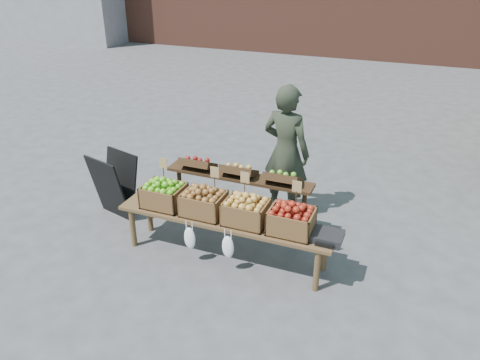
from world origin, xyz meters
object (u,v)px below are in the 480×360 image
at_px(chalkboard_sign, 114,185).
at_px(crate_red_apples, 246,212).
at_px(crate_green_apples, 291,221).
at_px(crate_golden_apples, 164,196).
at_px(back_table, 239,194).
at_px(display_bench, 225,238).
at_px(vendor, 286,152).
at_px(crate_russet_pears, 204,204).
at_px(weighing_scale, 328,236).

xyz_separation_m(chalkboard_sign, crate_red_apples, (2.15, -0.39, 0.24)).
bearing_deg(crate_red_apples, chalkboard_sign, 169.71).
bearing_deg(crate_green_apples, chalkboard_sign, 171.78).
distance_m(crate_golden_apples, crate_red_apples, 1.10).
distance_m(back_table, display_bench, 0.76).
distance_m(chalkboard_sign, crate_golden_apples, 1.14).
height_order(crate_red_apples, crate_green_apples, same).
xyz_separation_m(vendor, crate_russet_pears, (-0.62, -1.35, -0.25)).
bearing_deg(display_bench, weighing_scale, 0.00).
relative_size(chalkboard_sign, crate_red_apples, 1.89).
relative_size(display_bench, weighing_scale, 7.94).
relative_size(vendor, display_bench, 0.71).
relative_size(crate_green_apples, weighing_scale, 1.47).
bearing_deg(vendor, chalkboard_sign, 35.82).
bearing_deg(chalkboard_sign, back_table, 25.85).
relative_size(crate_red_apples, crate_green_apples, 1.00).
xyz_separation_m(back_table, display_bench, (0.11, -0.72, -0.24)).
xyz_separation_m(crate_russet_pears, weighing_scale, (1.52, 0.00, -0.10)).
bearing_deg(crate_green_apples, vendor, 109.57).
distance_m(display_bench, crate_red_apples, 0.51).
bearing_deg(vendor, crate_golden_apples, 61.49).
bearing_deg(crate_russet_pears, back_table, 76.74).
bearing_deg(chalkboard_sign, crate_russet_pears, 1.57).
xyz_separation_m(vendor, display_bench, (-0.35, -1.35, -0.67)).
bearing_deg(crate_red_apples, vendor, 86.96).
distance_m(crate_golden_apples, crate_russet_pears, 0.55).
bearing_deg(crate_russet_pears, vendor, 65.21).
bearing_deg(crate_russet_pears, crate_golden_apples, 180.00).
distance_m(vendor, display_bench, 1.54).
relative_size(display_bench, crate_green_apples, 5.40).
relative_size(back_table, crate_golden_apples, 4.20).
bearing_deg(display_bench, vendor, 75.56).
height_order(back_table, crate_red_apples, back_table).
xyz_separation_m(vendor, crate_golden_apples, (-1.17, -1.35, -0.25)).
bearing_deg(crate_golden_apples, chalkboard_sign, 159.60).
distance_m(vendor, chalkboard_sign, 2.46).
bearing_deg(chalkboard_sign, crate_green_apples, 7.05).
distance_m(chalkboard_sign, crate_russet_pears, 1.66).
height_order(chalkboard_sign, display_bench, chalkboard_sign).
relative_size(crate_golden_apples, crate_red_apples, 1.00).
distance_m(display_bench, crate_green_apples, 0.93).
xyz_separation_m(crate_russet_pears, crate_green_apples, (1.10, 0.00, 0.00)).
xyz_separation_m(crate_golden_apples, crate_russet_pears, (0.55, 0.00, 0.00)).
bearing_deg(crate_russet_pears, crate_green_apples, 0.00).
xyz_separation_m(back_table, crate_green_apples, (0.93, -0.72, 0.19)).
height_order(chalkboard_sign, crate_russet_pears, chalkboard_sign).
distance_m(vendor, crate_red_apples, 1.37).
xyz_separation_m(back_table, weighing_scale, (1.36, -0.72, 0.09)).
distance_m(chalkboard_sign, back_table, 1.80).
distance_m(display_bench, crate_russet_pears, 0.51).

